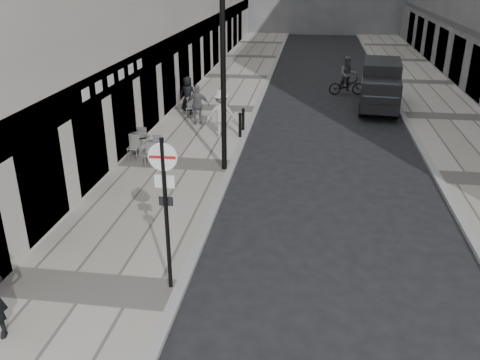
% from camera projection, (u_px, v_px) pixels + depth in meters
% --- Properties ---
extents(sidewalk, '(4.00, 60.00, 0.12)m').
position_uv_depth(sidewalk, '(215.00, 109.00, 25.09)').
color(sidewalk, '#A7A296').
rests_on(sidewalk, ground).
extents(far_sidewalk, '(4.00, 60.00, 0.12)m').
position_uv_depth(far_sidewalk, '(447.00, 117.00, 23.68)').
color(far_sidewalk, '#A7A296').
rests_on(far_sidewalk, ground).
extents(sign_post, '(0.59, 0.09, 3.44)m').
position_uv_depth(sign_post, '(165.00, 196.00, 10.31)').
color(sign_post, black).
rests_on(sign_post, sidewalk).
extents(lamppost, '(0.31, 0.31, 6.84)m').
position_uv_depth(lamppost, '(223.00, 57.00, 16.11)').
color(lamppost, black).
rests_on(lamppost, sidewalk).
extents(bollard_near, '(0.13, 0.13, 0.96)m').
position_uv_depth(bollard_near, '(240.00, 126.00, 20.65)').
color(bollard_near, black).
rests_on(bollard_near, sidewalk).
extents(bollard_far, '(0.12, 0.12, 0.89)m').
position_uv_depth(bollard_far, '(243.00, 120.00, 21.54)').
color(bollard_far, black).
rests_on(bollard_far, sidewalk).
extents(panel_van, '(2.28, 4.97, 2.26)m').
position_uv_depth(panel_van, '(381.00, 83.00, 24.87)').
color(panel_van, black).
rests_on(panel_van, ground).
extents(cyclist, '(2.00, 0.92, 2.08)m').
position_uv_depth(cyclist, '(347.00, 80.00, 27.75)').
color(cyclist, black).
rests_on(cyclist, ground).
extents(pedestrian_a, '(1.06, 0.50, 1.76)m').
position_uv_depth(pedestrian_a, '(198.00, 105.00, 22.13)').
color(pedestrian_a, '#5D5C62').
rests_on(pedestrian_a, sidewalk).
extents(pedestrian_b, '(1.38, 0.98, 1.94)m').
position_uv_depth(pedestrian_b, '(221.00, 114.00, 20.50)').
color(pedestrian_b, '#B0AAA2').
rests_on(pedestrian_b, sidewalk).
extents(pedestrian_c, '(0.86, 0.62, 1.63)m').
position_uv_depth(pedestrian_c, '(188.00, 94.00, 24.34)').
color(pedestrian_c, black).
rests_on(pedestrian_c, sidewalk).
extents(cafe_table_near, '(0.70, 1.58, 0.90)m').
position_uv_depth(cafe_table_near, '(139.00, 142.00, 18.80)').
color(cafe_table_near, '#AAAAAC').
rests_on(cafe_table_near, sidewalk).
extents(cafe_table_mid, '(0.70, 1.58, 0.90)m').
position_uv_depth(cafe_table_mid, '(194.00, 105.00, 23.84)').
color(cafe_table_mid, '#B4B4B7').
rests_on(cafe_table_mid, sidewalk).
extents(cafe_table_far, '(0.64, 1.45, 0.83)m').
position_uv_depth(cafe_table_far, '(155.00, 150.00, 18.16)').
color(cafe_table_far, '#ADADAF').
rests_on(cafe_table_far, sidewalk).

